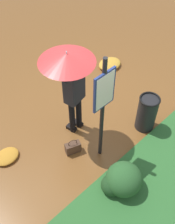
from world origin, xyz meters
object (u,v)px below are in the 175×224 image
(trash_bin, at_px, (147,113))
(person_with_umbrella, at_px, (70,74))
(info_sign_post, at_px, (103,102))
(handbag, at_px, (73,148))

(trash_bin, bearing_deg, person_with_umbrella, -39.45)
(info_sign_post, height_order, handbag, info_sign_post)
(person_with_umbrella, height_order, info_sign_post, info_sign_post)
(handbag, relative_size, trash_bin, 0.44)
(person_with_umbrella, xyz_separation_m, handbag, (0.36, 0.39, -1.42))
(person_with_umbrella, relative_size, handbag, 5.53)
(person_with_umbrella, distance_m, handbag, 1.52)
(person_with_umbrella, height_order, handbag, person_with_umbrella)
(trash_bin, bearing_deg, info_sign_post, -8.26)
(person_with_umbrella, bearing_deg, handbag, 47.13)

